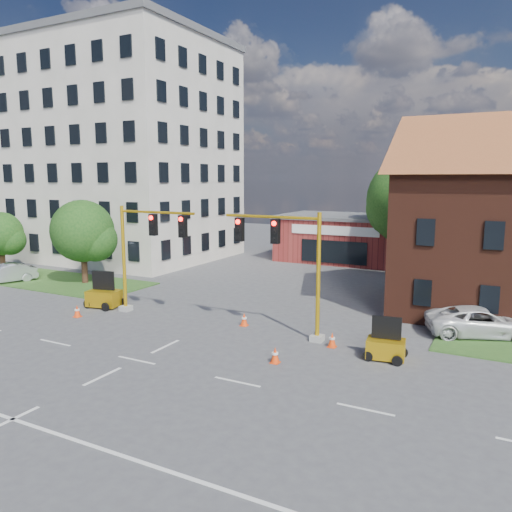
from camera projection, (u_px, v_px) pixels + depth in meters
name	position (u px, v px, depth m)	size (l,w,h in m)	color
ground	(137.00, 360.00, 21.48)	(120.00, 120.00, 0.00)	#49494C
grass_verge_nw	(25.00, 277.00, 39.37)	(22.00, 6.00, 0.08)	#2C5720
lane_markings	(83.00, 385.00, 18.85)	(60.00, 36.00, 0.01)	white
office_block	(124.00, 151.00, 48.21)	(18.40, 15.40, 20.60)	beige
brick_shop	(348.00, 238.00, 47.41)	(12.40, 8.40, 4.30)	maroon
tree_large	(419.00, 204.00, 41.16)	(8.15, 7.76, 9.80)	#341E13
tree_nw_front	(86.00, 233.00, 36.45)	(4.78, 4.55, 6.20)	#341E13
tree_nw_rear	(3.00, 235.00, 41.60)	(3.82, 3.64, 4.98)	#341E13
signal_mast_west	(145.00, 247.00, 28.12)	(5.30, 0.60, 6.20)	#979791
signal_mast_east	(287.00, 258.00, 24.13)	(5.30, 0.60, 6.20)	#979791
trailer_west	(104.00, 296.00, 30.19)	(2.08, 1.58, 2.13)	gold
trailer_east	(386.00, 347.00, 21.50)	(1.73, 1.27, 1.82)	gold
cone_a	(77.00, 311.00, 28.11)	(0.40, 0.40, 0.70)	#FF410D
cone_b	(244.00, 320.00, 26.45)	(0.40, 0.40, 0.70)	#FF410D
cone_c	(275.00, 355.00, 21.12)	(0.40, 0.40, 0.70)	#FF410D
cone_d	(332.00, 340.00, 23.10)	(0.40, 0.40, 0.70)	#FF410D
pickup_white	(481.00, 322.00, 24.66)	(2.41, 5.22, 1.45)	white
sedan_silver_front	(5.00, 274.00, 37.11)	(1.51, 4.34, 1.43)	#B5B8BD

